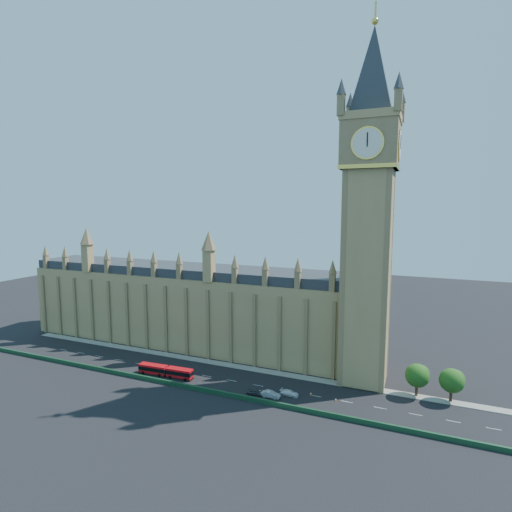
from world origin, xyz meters
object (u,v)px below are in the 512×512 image
at_px(red_bus, 166,371).
at_px(car_white, 290,393).
at_px(car_silver, 271,394).
at_px(car_grey, 255,392).

xyz_separation_m(red_bus, car_white, (36.66, 2.13, -0.80)).
bearing_deg(car_silver, car_grey, 92.96).
xyz_separation_m(car_silver, car_white, (4.20, 2.69, -0.11)).
xyz_separation_m(red_bus, car_silver, (32.46, -0.56, -0.69)).
distance_m(car_grey, car_white, 8.82).
bearing_deg(car_grey, red_bus, 84.28).
height_order(car_silver, car_white, car_silver).
bearing_deg(red_bus, car_grey, -4.58).
relative_size(red_bus, car_grey, 3.77).
height_order(red_bus, car_grey, red_bus).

